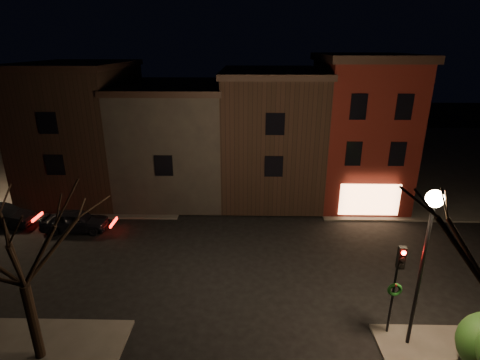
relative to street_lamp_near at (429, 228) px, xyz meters
The scene contains 12 objects.
ground 10.06m from the street_lamp_near, 135.94° to the left, with size 120.00×120.00×0.00m, color black.
sidewalk_far_right 29.88m from the street_lamp_near, 62.04° to the left, with size 30.00×30.00×0.12m, color #2D2B28.
sidewalk_far_left 37.26m from the street_lamp_near, 135.22° to the left, with size 30.00×30.00×0.12m, color #2D2B28.
corner_building 15.58m from the street_lamp_near, 83.37° to the left, with size 6.50×8.50×10.50m.
row_building_a 17.16m from the street_lamp_near, 105.90° to the left, with size 7.30×10.30×9.40m.
row_building_b 20.39m from the street_lamp_near, 125.91° to the left, with size 7.80×10.30×8.40m.
row_building_c 25.32m from the street_lamp_near, 139.33° to the left, with size 7.30×10.30×9.90m.
street_lamp_near is the anchor object (origin of this frame).
traffic_signal 2.49m from the street_lamp_near, 140.63° to the left, with size 0.58×0.38×4.05m.
bare_tree_left 14.24m from the street_lamp_near, behind, with size 5.60×5.60×7.50m.
parked_car_a 20.18m from the street_lamp_near, 151.83° to the left, with size 1.66×4.12×1.40m, color black.
parked_car_b 25.01m from the street_lamp_near, 156.12° to the left, with size 1.41×4.05×1.33m, color black.
Camera 1 is at (-0.17, -17.89, 11.25)m, focal length 28.00 mm.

